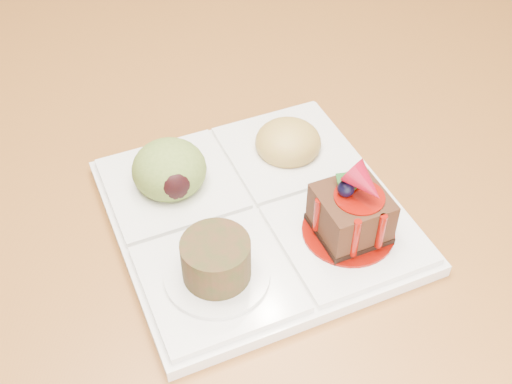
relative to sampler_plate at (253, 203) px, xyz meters
name	(u,v)px	position (x,y,z in m)	size (l,w,h in m)	color
ground	(177,267)	(0.01, 0.57, -0.77)	(6.00, 6.00, 0.00)	#583119
sampler_plate	(253,203)	(0.00, 0.00, 0.00)	(0.26, 0.26, 0.10)	white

